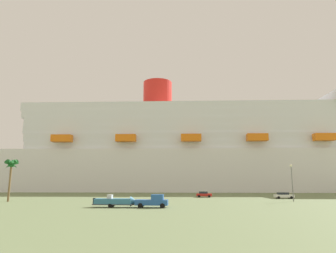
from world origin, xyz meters
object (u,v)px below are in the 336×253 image
small_boat_on_trailer (117,202)px  parked_car_red_hatchback (204,194)px  street_lamp (292,177)px  cruise_ship (218,156)px  palm_tree (11,166)px  parked_car_white_van (284,195)px  pickup_truck (153,201)px

small_boat_on_trailer → parked_car_red_hatchback: size_ratio=2.05×
small_boat_on_trailer → street_lamp: (35.43, 17.07, 4.36)m
cruise_ship → palm_tree: size_ratio=24.39×
parked_car_white_van → parked_car_red_hatchback: bearing=166.1°
pickup_truck → street_lamp: size_ratio=0.69×
street_lamp → parked_car_red_hatchback: street_lamp is taller
street_lamp → cruise_ship: bearing=98.3°
parked_car_white_van → parked_car_red_hatchback: size_ratio=1.09×
pickup_truck → street_lamp: bearing=30.5°
palm_tree → parked_car_white_van: bearing=13.9°
palm_tree → parked_car_white_van: size_ratio=1.94×
pickup_truck → parked_car_red_hatchback: size_ratio=1.28×
pickup_truck → street_lamp: (29.18, 17.20, 4.28)m
street_lamp → parked_car_white_van: street_lamp is taller
cruise_ship → parked_car_red_hatchback: 54.62m
palm_tree → parked_car_red_hatchback: palm_tree is taller
cruise_ship → street_lamp: size_ratio=27.58×
cruise_ship → small_boat_on_trailer: bearing=-106.8°
cruise_ship → palm_tree: 90.10m
pickup_truck → street_lamp: 34.13m
small_boat_on_trailer → palm_tree: bearing=156.0°
palm_tree → cruise_ship: bearing=53.9°
palm_tree → parked_car_white_van: 66.25m
street_lamp → parked_car_white_van: size_ratio=1.71×
small_boat_on_trailer → palm_tree: 30.68m
pickup_truck → small_boat_on_trailer: 6.26m
cruise_ship → street_lamp: bearing=-81.7°
parked_car_white_van → palm_tree: bearing=-166.1°
small_boat_on_trailer → palm_tree: palm_tree is taller
small_boat_on_trailer → parked_car_white_van: small_boat_on_trailer is taller
street_lamp → pickup_truck: bearing=-149.5°
street_lamp → parked_car_white_van: bearing=83.7°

